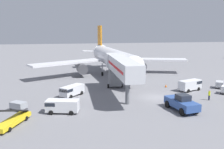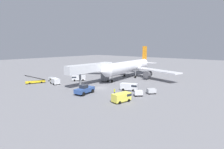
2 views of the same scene
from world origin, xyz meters
The scene contains 12 objects.
ground_plane centered at (0.00, 0.00, 0.00)m, with size 300.00×300.00×0.00m, color slate.
airplane_at_gate centered at (-4.00, 21.45, 4.59)m, with size 42.14×37.88×12.93m.
jet_bridge centered at (-5.89, 2.44, 5.36)m, with size 3.48×18.51×7.17m.
pushback_tug centered at (1.40, -7.71, 1.20)m, with size 3.59×6.34×2.58m.
belt_loader_truck centered at (-22.71, -9.39, 0.76)m, with size 3.89×6.61×3.13m.
service_van_mid_left centered at (8.59, 3.48, 1.20)m, with size 5.27×3.65×2.10m.
service_van_mid_right centered at (-14.89, 3.53, 1.10)m, with size 4.70×4.96×1.90m.
service_van_near_right centered at (-16.57, -5.53, 1.13)m, with size 5.09×3.03×1.97m.
baggage_cart_rear_right centered at (15.42, 4.16, 0.80)m, with size 2.53×2.74×1.44m.
baggage_cart_far_right centered at (-23.06, -3.31, 0.75)m, with size 2.73×2.54×1.33m.
ground_crew_worker_foreground centered at (8.54, -3.45, 0.96)m, with size 0.48×0.48×1.82m.
safety_cone_alpha centered at (4.86, 6.99, 0.35)m, with size 0.47×0.47×0.71m.
Camera 1 is at (-15.51, -42.01, 12.60)m, focal length 40.42 mm.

